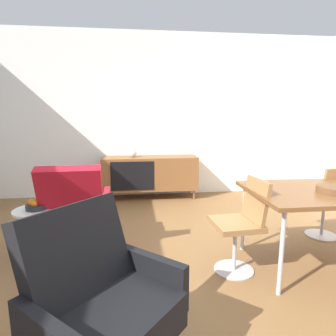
# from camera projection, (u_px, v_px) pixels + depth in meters

# --- Properties ---
(ground_plane) EXTENTS (8.32, 8.32, 0.00)m
(ground_plane) POSITION_uv_depth(u_px,v_px,m) (184.00, 265.00, 2.70)
(ground_plane) COLOR brown
(wall_back) EXTENTS (6.80, 0.12, 2.80)m
(wall_back) POSITION_uv_depth(u_px,v_px,m) (159.00, 116.00, 4.98)
(wall_back) COLOR white
(wall_back) RESTS_ON ground_plane
(sideboard) EXTENTS (1.60, 0.45, 0.72)m
(sideboard) POSITION_uv_depth(u_px,v_px,m) (150.00, 173.00, 4.84)
(sideboard) COLOR brown
(sideboard) RESTS_ON ground_plane
(vase_cobalt) EXTENTS (0.12, 0.12, 0.13)m
(vase_cobalt) POSITION_uv_depth(u_px,v_px,m) (133.00, 153.00, 4.75)
(vase_cobalt) COLOR beige
(vase_cobalt) RESTS_ON sideboard
(wooden_bowl_on_table) EXTENTS (0.26, 0.26, 0.06)m
(wooden_bowl_on_table) POSITION_uv_depth(u_px,v_px,m) (332.00, 190.00, 2.46)
(wooden_bowl_on_table) COLOR brown
(wooden_bowl_on_table) RESTS_ON dining_table
(dining_chair_near_window) EXTENTS (0.45, 0.43, 0.86)m
(dining_chair_near_window) POSITION_uv_depth(u_px,v_px,m) (242.00, 221.00, 2.54)
(dining_chair_near_window) COLOR #9E7042
(dining_chair_near_window) RESTS_ON ground_plane
(dining_chair_back_right) EXTENTS (0.42, 0.45, 0.86)m
(dining_chair_back_right) POSITION_uv_depth(u_px,v_px,m) (329.00, 199.00, 3.22)
(dining_chair_back_right) COLOR #9E7042
(dining_chair_back_right) RESTS_ON ground_plane
(lounge_chair_red) EXTENTS (0.75, 0.69, 0.95)m
(lounge_chair_red) POSITION_uv_depth(u_px,v_px,m) (74.00, 208.00, 2.92)
(lounge_chair_red) COLOR red
(lounge_chair_red) RESTS_ON ground_plane
(armchair_black_shell) EXTENTS (0.91, 0.91, 0.95)m
(armchair_black_shell) POSITION_uv_depth(u_px,v_px,m) (100.00, 300.00, 1.45)
(armchair_black_shell) COLOR black
(armchair_black_shell) RESTS_ON ground_plane
(side_table_round) EXTENTS (0.44, 0.44, 0.52)m
(side_table_round) POSITION_uv_depth(u_px,v_px,m) (39.00, 228.00, 2.75)
(side_table_round) COLOR white
(side_table_round) RESTS_ON ground_plane
(fruit_bowl) EXTENTS (0.20, 0.20, 0.11)m
(fruit_bowl) POSITION_uv_depth(u_px,v_px,m) (36.00, 205.00, 2.71)
(fruit_bowl) COLOR #262628
(fruit_bowl) RESTS_ON side_table_round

